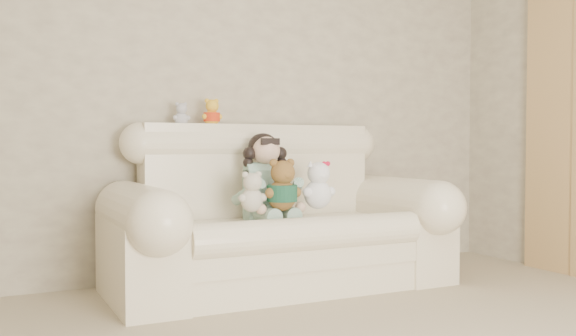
{
  "coord_description": "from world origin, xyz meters",
  "views": [
    {
      "loc": [
        -1.42,
        -1.51,
        0.88
      ],
      "look_at": [
        0.27,
        1.9,
        0.75
      ],
      "focal_mm": 39.18,
      "sensor_mm": 36.0,
      "label": 1
    }
  ],
  "objects": [
    {
      "name": "wall_back",
      "position": [
        0.0,
        2.5,
        1.3
      ],
      "size": [
        4.5,
        0.0,
        4.5
      ],
      "primitive_type": "plane",
      "rotation": [
        1.57,
        0.0,
        0.0
      ],
      "color": "beige",
      "rests_on": "ground"
    },
    {
      "name": "sofa",
      "position": [
        0.27,
        2.0,
        0.52
      ],
      "size": [
        2.1,
        0.95,
        1.03
      ],
      "primitive_type": null,
      "color": "#FCF0CB",
      "rests_on": "floor"
    },
    {
      "name": "seated_child",
      "position": [
        0.2,
        2.08,
        0.7
      ],
      "size": [
        0.37,
        0.44,
        0.56
      ],
      "primitive_type": null,
      "rotation": [
        0.0,
        0.0,
        -0.1
      ],
      "color": "#2E7A5A",
      "rests_on": "sofa"
    },
    {
      "name": "brown_teddy",
      "position": [
        0.2,
        1.84,
        0.68
      ],
      "size": [
        0.24,
        0.19,
        0.36
      ],
      "primitive_type": null,
      "rotation": [
        0.0,
        0.0,
        0.05
      ],
      "color": "brown",
      "rests_on": "sofa"
    },
    {
      "name": "white_cat",
      "position": [
        0.45,
        1.86,
        0.67
      ],
      "size": [
        0.26,
        0.22,
        0.35
      ],
      "primitive_type": null,
      "rotation": [
        0.0,
        0.0,
        -0.27
      ],
      "color": "white",
      "rests_on": "sofa"
    },
    {
      "name": "cream_teddy",
      "position": [
        0.01,
        1.86,
        0.64
      ],
      "size": [
        0.2,
        0.17,
        0.28
      ],
      "primitive_type": null,
      "rotation": [
        0.0,
        0.0,
        0.21
      ],
      "color": "beige",
      "rests_on": "sofa"
    },
    {
      "name": "yellow_mini_bear",
      "position": [
        -0.07,
        2.33,
        1.12
      ],
      "size": [
        0.15,
        0.13,
        0.21
      ],
      "primitive_type": null,
      "rotation": [
        0.0,
        0.0,
        0.22
      ],
      "color": "#FFB135",
      "rests_on": "sofa"
    },
    {
      "name": "grey_mini_plush",
      "position": [
        -0.26,
        2.37,
        1.1
      ],
      "size": [
        0.11,
        0.09,
        0.18
      ],
      "primitive_type": null,
      "rotation": [
        0.0,
        0.0,
        0.0
      ],
      "color": "silver",
      "rests_on": "sofa"
    }
  ]
}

